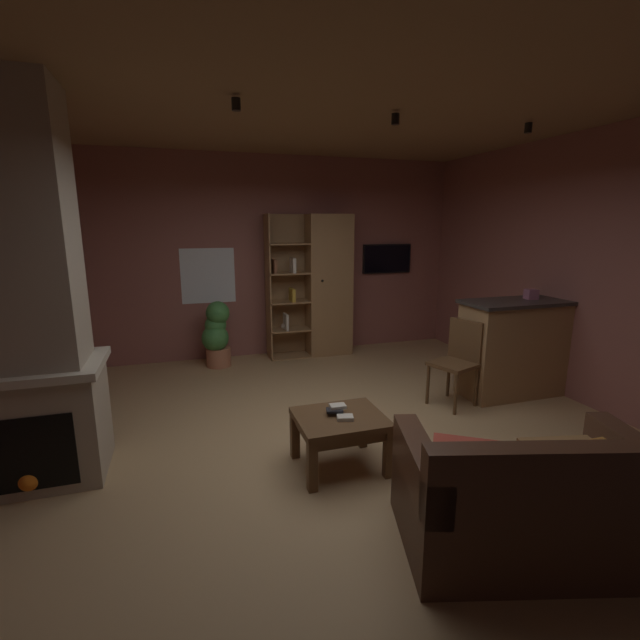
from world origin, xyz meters
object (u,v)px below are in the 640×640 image
Objects in this scene: bookshelf_cabinet at (323,286)px; kitchen_bar_counter at (521,347)px; dining_chair at (458,357)px; stone_fireplace at (20,312)px; leather_couch at (528,503)px; potted_floor_plant at (217,334)px; tissue_box at (531,294)px; table_book_1 at (335,410)px; wall_mounted_tv at (387,259)px; coffee_table at (340,426)px; table_book_2 at (338,406)px; table_book_0 at (345,418)px.

bookshelf_cabinet reaches higher than kitchen_bar_counter.
stone_fireplace is at bearing -176.01° from dining_chair.
leather_couch is 4.44m from potted_floor_plant.
potted_floor_plant is (-1.45, 4.19, 0.14)m from leather_couch.
bookshelf_cabinet is at bearing 39.27° from stone_fireplace.
kitchen_bar_counter is 0.86× the size of leather_couch.
kitchen_bar_counter is at bearing 3.89° from stone_fireplace.
stone_fireplace reaches higher than leather_couch.
table_book_1 is (-2.67, -0.90, -0.67)m from tissue_box.
wall_mounted_tv is (2.03, 3.31, 0.91)m from table_book_1.
coffee_table is 0.14m from table_book_1.
kitchen_bar_counter is 11.31× the size of table_book_2.
table_book_2 is (-0.02, 0.12, 0.05)m from table_book_0.
table_book_2 is (0.03, 0.02, 0.02)m from table_book_1.
leather_couch reaches higher than coffee_table.
bookshelf_cabinet is 3.36m from table_book_0.
table_book_1 is (-0.05, 0.10, 0.02)m from table_book_0.
bookshelf_cabinet is 3.24m from table_book_2.
table_book_2 reaches higher than coffee_table.
dining_chair is at bearing 65.86° from leather_couch.
potted_floor_plant is at bearing 147.43° from kitchen_bar_counter.
tissue_box is 0.07× the size of leather_couch.
table_book_1 reaches higher than table_book_0.
kitchen_bar_counter reaches higher than table_book_2.
dining_chair is at bearing 29.04° from table_book_0.
tissue_box is 0.91× the size of table_book_1.
kitchen_bar_counter is 2.69m from table_book_0.
tissue_box is 2.89m from table_book_0.
coffee_table is at bearing -105.52° from bookshelf_cabinet.
wall_mounted_tv is (-0.63, 2.41, 0.24)m from tissue_box.
potted_floor_plant is at bearing 57.18° from stone_fireplace.
coffee_table is at bearing 102.60° from table_book_0.
leather_couch is (-0.13, -4.35, -0.71)m from bookshelf_cabinet.
bookshelf_cabinet reaches higher than potted_floor_plant.
bookshelf_cabinet is at bearing 128.76° from tissue_box.
table_book_2 is 3.95m from wall_mounted_tv.
table_book_0 is (-2.51, -0.97, -0.10)m from kitchen_bar_counter.
bookshelf_cabinet is at bearing 109.23° from dining_chair.
stone_fireplace reaches higher than wall_mounted_tv.
bookshelf_cabinet is 1.46× the size of kitchen_bar_counter.
leather_couch is at bearing -131.33° from tissue_box.
bookshelf_cabinet reaches higher than table_book_0.
bookshelf_cabinet is 2.28× the size of potted_floor_plant.
tissue_box is (1.76, -2.20, 0.13)m from bookshelf_cabinet.
dining_chair is at bearing -97.62° from wall_mounted_tv.
coffee_table is at bearing -88.63° from table_book_2.
dining_chair reaches higher than table_book_2.
tissue_box is at bearing -31.30° from potted_floor_plant.
table_book_1 is 0.14× the size of dining_chair.
bookshelf_cabinet is 2.25× the size of dining_chair.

